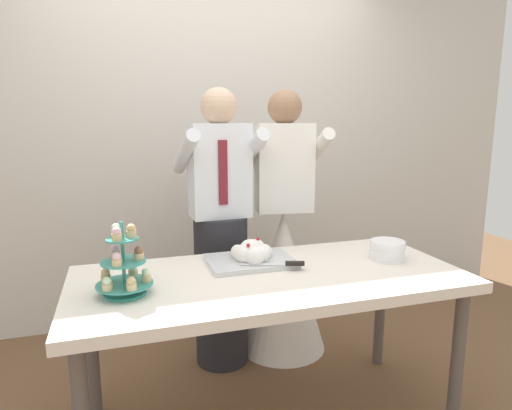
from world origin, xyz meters
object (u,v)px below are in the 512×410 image
(main_cake_tray, at_px, (251,255))
(cupcake_stand, at_px, (124,268))
(plate_stack, at_px, (387,250))
(dessert_table, at_px, (270,289))
(person_bride, at_px, (283,262))
(person_groom, at_px, (221,245))

(main_cake_tray, bearing_deg, cupcake_stand, -159.63)
(cupcake_stand, relative_size, plate_stack, 1.69)
(dessert_table, bearing_deg, main_cake_tray, 103.10)
(person_bride, bearing_deg, plate_stack, -64.86)
(plate_stack, relative_size, person_groom, 0.11)
(cupcake_stand, distance_m, person_bride, 1.27)
(main_cake_tray, height_order, plate_stack, main_cake_tray)
(person_groom, distance_m, person_bride, 0.45)
(main_cake_tray, xyz_separation_m, plate_stack, (0.68, -0.14, 0.01))
(dessert_table, bearing_deg, plate_stack, 2.47)
(cupcake_stand, height_order, person_groom, person_groom)
(dessert_table, bearing_deg, person_groom, 97.65)
(cupcake_stand, relative_size, person_bride, 0.18)
(dessert_table, xyz_separation_m, person_bride, (0.33, 0.69, -0.12))
(cupcake_stand, height_order, person_bride, person_bride)
(dessert_table, xyz_separation_m, plate_stack, (0.64, 0.03, 0.12))
(cupcake_stand, relative_size, main_cake_tray, 0.71)
(dessert_table, height_order, person_bride, person_bride)
(cupcake_stand, height_order, plate_stack, cupcake_stand)
(dessert_table, bearing_deg, person_bride, 64.44)
(plate_stack, bearing_deg, person_bride, 115.14)
(plate_stack, height_order, person_bride, person_bride)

